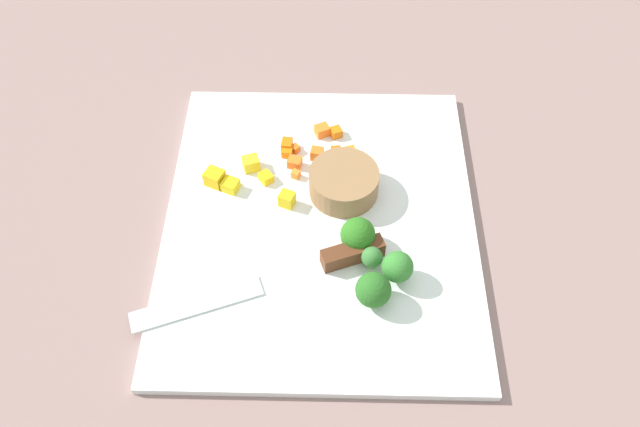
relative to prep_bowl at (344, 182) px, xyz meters
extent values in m
plane|color=gray|center=(-0.04, 0.03, -0.03)|extent=(4.00, 4.00, 0.00)
cube|color=white|center=(-0.04, 0.03, -0.02)|extent=(0.46, 0.39, 0.01)
cylinder|color=#936C45|center=(0.00, 0.00, 0.00)|extent=(0.09, 0.09, 0.04)
cube|color=silver|center=(-0.17, 0.17, -0.02)|extent=(0.08, 0.15, 0.00)
cube|color=#582E19|center=(-0.10, -0.01, -0.01)|extent=(0.05, 0.08, 0.02)
cube|color=orange|center=(0.02, 0.06, -0.01)|extent=(0.01, 0.01, 0.01)
cube|color=orange|center=(0.06, -0.01, -0.01)|extent=(0.02, 0.02, 0.01)
cube|color=orange|center=(0.06, 0.01, -0.01)|extent=(0.01, 0.01, 0.01)
cube|color=orange|center=(0.06, 0.04, -0.01)|extent=(0.02, 0.02, 0.02)
cube|color=orange|center=(0.07, 0.07, -0.01)|extent=(0.01, 0.01, 0.01)
cube|color=orange|center=(0.10, 0.01, -0.01)|extent=(0.02, 0.02, 0.01)
cube|color=orange|center=(0.06, 0.08, -0.01)|extent=(0.02, 0.02, 0.01)
cube|color=orange|center=(0.10, 0.03, -0.01)|extent=(0.02, 0.02, 0.01)
cube|color=orange|center=(0.04, 0.07, -0.01)|extent=(0.02, 0.02, 0.01)
cube|color=orange|center=(0.07, 0.08, -0.01)|extent=(0.02, 0.02, 0.01)
cube|color=yellow|center=(0.01, 0.17, -0.01)|extent=(0.03, 0.03, 0.02)
cube|color=yellow|center=(-0.02, 0.07, -0.01)|extent=(0.02, 0.02, 0.02)
cube|color=yellow|center=(0.00, 0.15, -0.01)|extent=(0.02, 0.03, 0.02)
cube|color=yellow|center=(0.02, 0.10, -0.01)|extent=(0.02, 0.02, 0.01)
cube|color=yellow|center=(0.04, 0.12, -0.01)|extent=(0.02, 0.03, 0.02)
cylinder|color=#86C169|center=(-0.08, -0.02, -0.01)|extent=(0.01, 0.01, 0.01)
sphere|color=#2B6F1D|center=(-0.08, -0.02, 0.00)|extent=(0.04, 0.04, 0.04)
cylinder|color=#88C160|center=(-0.11, -0.03, -0.01)|extent=(0.01, 0.01, 0.01)
sphere|color=#367433|center=(-0.11, -0.03, 0.00)|extent=(0.03, 0.03, 0.03)
cylinder|color=#7FC155|center=(-0.13, -0.06, -0.01)|extent=(0.01, 0.01, 0.01)
sphere|color=#337C2E|center=(-0.13, -0.06, 0.01)|extent=(0.04, 0.04, 0.04)
cylinder|color=#8EBE61|center=(-0.16, -0.03, -0.01)|extent=(0.01, 0.01, 0.01)
sphere|color=#276421|center=(-0.16, -0.03, 0.01)|extent=(0.04, 0.04, 0.04)
camera|label=1|loc=(-0.51, 0.02, 0.63)|focal=35.34mm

